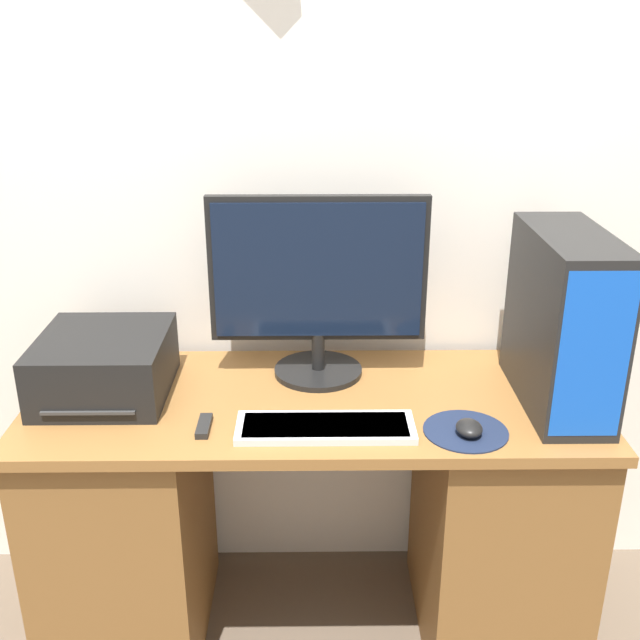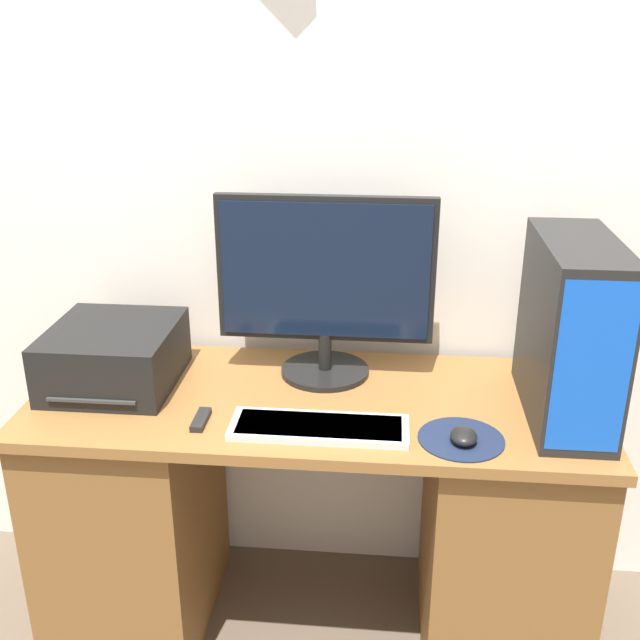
# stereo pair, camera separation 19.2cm
# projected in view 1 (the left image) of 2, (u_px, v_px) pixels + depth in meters

# --- Properties ---
(wall_back) EXTENTS (6.40, 0.13, 2.70)m
(wall_back) POSITION_uv_depth(u_px,v_px,m) (309.00, 156.00, 2.12)
(wall_back) COLOR white
(wall_back) RESTS_ON ground_plane
(desk) EXTENTS (1.51, 0.61, 0.78)m
(desk) POSITION_uv_depth(u_px,v_px,m) (314.00, 515.00, 2.14)
(desk) COLOR brown
(desk) RESTS_ON ground_plane
(monitor) EXTENTS (0.60, 0.25, 0.51)m
(monitor) POSITION_uv_depth(u_px,v_px,m) (319.00, 281.00, 2.04)
(monitor) COLOR black
(monitor) RESTS_ON desk
(keyboard) EXTENTS (0.44, 0.14, 0.02)m
(keyboard) POSITION_uv_depth(u_px,v_px,m) (327.00, 427.00, 1.84)
(keyboard) COLOR silver
(keyboard) RESTS_ON desk
(mousepad) EXTENTS (0.21, 0.21, 0.00)m
(mousepad) POSITION_uv_depth(u_px,v_px,m) (467.00, 431.00, 1.83)
(mousepad) COLOR #19233D
(mousepad) RESTS_ON desk
(mouse) EXTENTS (0.06, 0.08, 0.03)m
(mouse) POSITION_uv_depth(u_px,v_px,m) (471.00, 428.00, 1.81)
(mouse) COLOR black
(mouse) RESTS_ON mousepad
(computer_tower) EXTENTS (0.18, 0.45, 0.46)m
(computer_tower) POSITION_uv_depth(u_px,v_px,m) (565.00, 321.00, 1.90)
(computer_tower) COLOR black
(computer_tower) RESTS_ON desk
(printer) EXTENTS (0.33, 0.36, 0.16)m
(printer) POSITION_uv_depth(u_px,v_px,m) (106.00, 365.00, 2.00)
(printer) COLOR black
(printer) RESTS_ON desk
(remote_control) EXTENTS (0.03, 0.11, 0.02)m
(remote_control) POSITION_uv_depth(u_px,v_px,m) (205.00, 426.00, 1.84)
(remote_control) COLOR black
(remote_control) RESTS_ON desk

